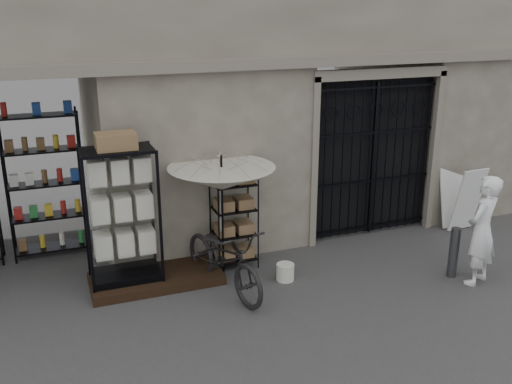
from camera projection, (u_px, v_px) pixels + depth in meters
name	position (u px, v px, depth m)	size (l,w,h in m)	color
ground	(341.00, 302.00, 8.31)	(80.00, 80.00, 0.00)	black
shop_recess	(0.00, 183.00, 8.79)	(3.00, 1.70, 3.00)	black
shop_shelving	(0.00, 189.00, 9.30)	(2.70, 0.50, 2.50)	black
iron_gate	(369.00, 155.00, 10.45)	(2.50, 0.21, 3.00)	black
step_platform	(156.00, 279.00, 8.84)	(2.00, 0.90, 0.15)	black
display_cabinet	(122.00, 222.00, 8.42)	(1.18, 0.99, 2.20)	black
wire_rack	(234.00, 223.00, 9.25)	(0.78, 0.66, 1.51)	black
market_umbrella	(222.00, 172.00, 8.67)	(1.88, 1.90, 2.35)	black
white_bucket	(285.00, 272.00, 8.93)	(0.28, 0.28, 0.27)	beige
bicycle	(225.00, 289.00, 8.67)	(0.70, 1.06, 2.01)	black
steel_bollard	(454.00, 252.00, 8.96)	(0.15, 0.15, 0.82)	#4B4C4F
shopkeeper	(475.00, 282.00, 8.90)	(0.63, 1.73, 0.41)	white
easel_sign	(460.00, 197.00, 10.83)	(0.64, 0.72, 1.24)	silver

